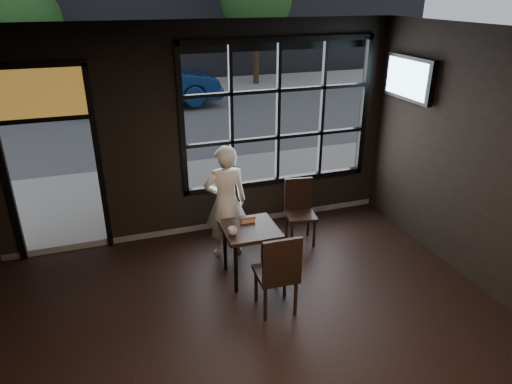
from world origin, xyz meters
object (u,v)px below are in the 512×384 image
object	(u,v)px
man	(226,202)
chair_near	(276,271)
cafe_table	(250,252)
navy_car	(149,83)

from	to	relation	value
man	chair_near	bearing A→B (deg)	101.68
cafe_table	navy_car	size ratio (longest dim) A/B	0.17
chair_near	man	xyz separation A→B (m)	(-0.22, 1.41, 0.30)
cafe_table	chair_near	xyz separation A→B (m)	(0.08, -0.73, 0.16)
chair_near	man	bearing A→B (deg)	-79.28
cafe_table	man	xyz separation A→B (m)	(-0.13, 0.68, 0.46)
man	navy_car	world-z (taller)	man
cafe_table	navy_car	xyz separation A→B (m)	(-0.10, 10.07, 0.46)
navy_car	chair_near	bearing A→B (deg)	178.16
man	navy_car	xyz separation A→B (m)	(0.03, 9.39, 0.00)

